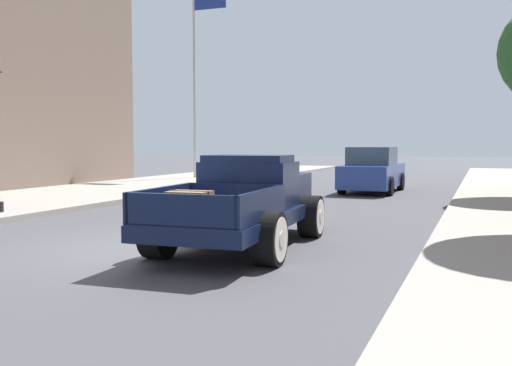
{
  "coord_description": "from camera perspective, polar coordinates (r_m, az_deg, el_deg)",
  "views": [
    {
      "loc": [
        5.35,
        -8.32,
        1.79
      ],
      "look_at": [
        1.15,
        2.2,
        1.0
      ],
      "focal_mm": 40.2,
      "sensor_mm": 36.0,
      "label": 1
    }
  ],
  "objects": [
    {
      "name": "flagpole",
      "position": [
        27.69,
        -5.75,
        12.23
      ],
      "size": [
        1.74,
        0.16,
        9.16
      ],
      "color": "#B2B2B7",
      "rests_on": "sidewalk_left"
    },
    {
      "name": "ground_plane",
      "position": [
        10.05,
        -10.87,
        -6.34
      ],
      "size": [
        140.0,
        140.0,
        0.0
      ],
      "primitive_type": "plane",
      "color": "#47474C"
    },
    {
      "name": "car_background_blue",
      "position": [
        21.33,
        11.52,
        1.16
      ],
      "size": [
        1.9,
        4.32,
        1.65
      ],
      "color": "#284293",
      "rests_on": "ground"
    },
    {
      "name": "hotrod_truck_navy",
      "position": [
        10.09,
        -0.9,
        -1.9
      ],
      "size": [
        2.37,
        5.01,
        1.58
      ],
      "color": "#0F1938",
      "rests_on": "ground"
    }
  ]
}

